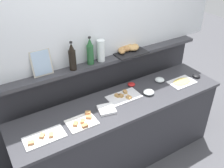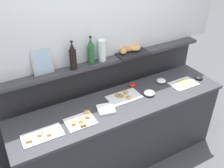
# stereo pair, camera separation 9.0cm
# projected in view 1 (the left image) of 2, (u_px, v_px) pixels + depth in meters

# --- Properties ---
(ground_plane) EXTENTS (12.00, 12.00, 0.00)m
(ground_plane) POSITION_uv_depth(u_px,v_px,m) (98.00, 130.00, 3.64)
(ground_plane) COLOR #4C4C51
(buffet_counter) EXTENTS (2.45, 0.62, 0.89)m
(buffet_counter) POSITION_uv_depth(u_px,v_px,m) (122.00, 132.00, 2.97)
(buffet_counter) COLOR #2D2D33
(buffet_counter) RESTS_ON ground_plane
(back_ledge_unit) EXTENTS (2.72, 0.22, 1.23)m
(back_ledge_unit) POSITION_uv_depth(u_px,v_px,m) (101.00, 98.00, 3.21)
(back_ledge_unit) COLOR #2D2D33
(back_ledge_unit) RESTS_ON ground_plane
(sandwich_platter_front) EXTENTS (0.38, 0.22, 0.04)m
(sandwich_platter_front) POSITION_uv_depth(u_px,v_px,m) (124.00, 96.00, 2.80)
(sandwich_platter_front) COLOR silver
(sandwich_platter_front) RESTS_ON buffet_counter
(sandwich_platter_side) EXTENTS (0.29, 0.22, 0.04)m
(sandwich_platter_side) POSITION_uv_depth(u_px,v_px,m) (82.00, 122.00, 2.44)
(sandwich_platter_side) COLOR white
(sandwich_platter_side) RESTS_ON buffet_counter
(sandwich_platter_rear) EXTENTS (0.37, 0.19, 0.04)m
(sandwich_platter_rear) POSITION_uv_depth(u_px,v_px,m) (44.00, 137.00, 2.26)
(sandwich_platter_rear) COLOR white
(sandwich_platter_rear) RESTS_ON buffet_counter
(cold_cuts_platter) EXTENTS (0.33, 0.21, 0.02)m
(cold_cuts_platter) POSITION_uv_depth(u_px,v_px,m) (182.00, 82.00, 3.06)
(cold_cuts_platter) COLOR silver
(cold_cuts_platter) RESTS_ON buffet_counter
(glass_bowl_large) EXTENTS (0.12, 0.12, 0.05)m
(glass_bowl_large) POSITION_uv_depth(u_px,v_px,m) (160.00, 80.00, 3.07)
(glass_bowl_large) COLOR silver
(glass_bowl_large) RESTS_ON buffet_counter
(glass_bowl_medium) EXTENTS (0.13, 0.13, 0.05)m
(glass_bowl_medium) POSITION_uv_depth(u_px,v_px,m) (149.00, 92.00, 2.84)
(glass_bowl_medium) COLOR silver
(glass_bowl_medium) RESTS_ON buffet_counter
(condiment_bowl_red) EXTENTS (0.09, 0.09, 0.03)m
(condiment_bowl_red) POSITION_uv_depth(u_px,v_px,m) (131.00, 84.00, 3.00)
(condiment_bowl_red) COLOR red
(condiment_bowl_red) RESTS_ON buffet_counter
(condiment_bowl_cream) EXTENTS (0.10, 0.10, 0.03)m
(condiment_bowl_cream) POSITION_uv_depth(u_px,v_px,m) (196.00, 76.00, 3.16)
(condiment_bowl_cream) COLOR black
(condiment_bowl_cream) RESTS_ON buffet_counter
(napkin_stack) EXTENTS (0.20, 0.20, 0.03)m
(napkin_stack) POSITION_uv_depth(u_px,v_px,m) (107.00, 109.00, 2.59)
(napkin_stack) COLOR white
(napkin_stack) RESTS_ON buffet_counter
(wine_bottle_dark) EXTENTS (0.08, 0.08, 0.32)m
(wine_bottle_dark) POSITION_uv_depth(u_px,v_px,m) (72.00, 57.00, 2.59)
(wine_bottle_dark) COLOR black
(wine_bottle_dark) RESTS_ON back_ledge_unit
(wine_bottle_green) EXTENTS (0.08, 0.08, 0.32)m
(wine_bottle_green) POSITION_uv_depth(u_px,v_px,m) (90.00, 52.00, 2.70)
(wine_bottle_green) COLOR #23562D
(wine_bottle_green) RESTS_ON back_ledge_unit
(bread_basket) EXTENTS (0.40, 0.27, 0.08)m
(bread_basket) POSITION_uv_depth(u_px,v_px,m) (128.00, 49.00, 3.01)
(bread_basket) COLOR black
(bread_basket) RESTS_ON back_ledge_unit
(framed_picture) EXTENTS (0.21, 0.07, 0.27)m
(framed_picture) POSITION_uv_depth(u_px,v_px,m) (41.00, 63.00, 2.50)
(framed_picture) COLOR #B2AD9E
(framed_picture) RESTS_ON back_ledge_unit
(water_carafe) EXTENTS (0.09, 0.09, 0.25)m
(water_carafe) POSITION_uv_depth(u_px,v_px,m) (101.00, 51.00, 2.77)
(water_carafe) COLOR silver
(water_carafe) RESTS_ON back_ledge_unit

